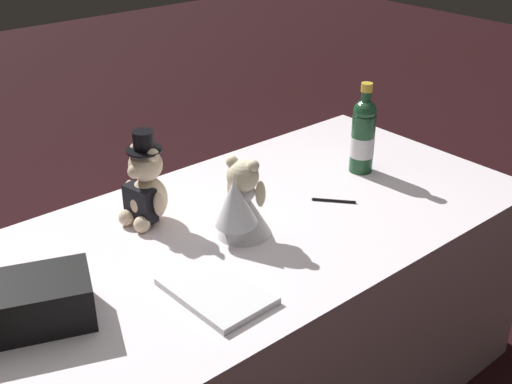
# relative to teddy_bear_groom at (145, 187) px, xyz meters

# --- Properties ---
(reception_table) EXTENTS (1.79, 0.93, 0.72)m
(reception_table) POSITION_rel_teddy_bear_groom_xyz_m (0.26, -0.21, -0.48)
(reception_table) COLOR white
(reception_table) RESTS_ON ground_plane
(teddy_bear_groom) EXTENTS (0.16, 0.16, 0.30)m
(teddy_bear_groom) POSITION_rel_teddy_bear_groom_xyz_m (0.00, 0.00, 0.00)
(teddy_bear_groom) COLOR beige
(teddy_bear_groom) RESTS_ON reception_table
(teddy_bear_bride) EXTENTS (0.22, 0.19, 0.25)m
(teddy_bear_bride) POSITION_rel_teddy_bear_groom_xyz_m (0.17, -0.25, -0.01)
(teddy_bear_bride) COLOR white
(teddy_bear_bride) RESTS_ON reception_table
(champagne_bottle) EXTENTS (0.08, 0.08, 0.33)m
(champagne_bottle) POSITION_rel_teddy_bear_groom_xyz_m (0.78, -0.18, 0.02)
(champagne_bottle) COLOR #1C4828
(champagne_bottle) RESTS_ON reception_table
(signing_pen) EXTENTS (0.10, 0.12, 0.01)m
(signing_pen) POSITION_rel_teddy_bear_groom_xyz_m (0.53, -0.28, -0.11)
(signing_pen) COLOR black
(signing_pen) RESTS_ON reception_table
(gift_case_black) EXTENTS (0.36, 0.28, 0.12)m
(gift_case_black) POSITION_rel_teddy_bear_groom_xyz_m (-0.49, -0.24, -0.06)
(gift_case_black) COLOR black
(gift_case_black) RESTS_ON reception_table
(guestbook) EXTENTS (0.20, 0.29, 0.02)m
(guestbook) POSITION_rel_teddy_bear_groom_xyz_m (-0.07, -0.44, -0.11)
(guestbook) COLOR white
(guestbook) RESTS_ON reception_table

